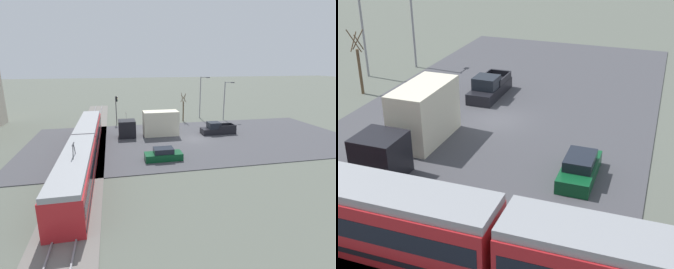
# 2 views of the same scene
# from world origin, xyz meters

# --- Properties ---
(ground_plane) EXTENTS (320.00, 320.00, 0.00)m
(ground_plane) POSITION_xyz_m (0.00, 0.00, 0.00)
(ground_plane) COLOR #565B51
(road_surface) EXTENTS (21.82, 47.06, 0.08)m
(road_surface) POSITION_xyz_m (0.00, 0.00, 0.04)
(road_surface) COLOR #424247
(road_surface) RESTS_ON ground
(rail_bed) EXTENTS (68.59, 4.40, 0.22)m
(rail_bed) POSITION_xyz_m (0.00, 15.02, 0.05)
(rail_bed) COLOR slate
(rail_bed) RESTS_ON ground
(light_rail_tram) EXTENTS (29.04, 2.78, 4.31)m
(light_rail_tram) POSITION_xyz_m (-5.65, 15.02, 1.62)
(light_rail_tram) COLOR #B21E23
(light_rail_tram) RESTS_ON ground
(box_truck) EXTENTS (2.60, 9.08, 3.74)m
(box_truck) POSITION_xyz_m (3.40, 5.75, 1.81)
(box_truck) COLOR black
(box_truck) RESTS_ON ground
(pickup_truck) EXTENTS (2.01, 5.38, 1.86)m
(pickup_truck) POSITION_xyz_m (2.39, -4.42, 0.78)
(pickup_truck) COLOR black
(pickup_truck) RESTS_ON ground
(sedan_car_0) EXTENTS (1.84, 4.34, 1.42)m
(sedan_car_0) POSITION_xyz_m (-7.18, 6.13, 0.66)
(sedan_car_0) COLOR #0C4723
(sedan_car_0) RESTS_ON ground
(street_tree) EXTENTS (1.27, 1.05, 5.39)m
(street_tree) POSITION_xyz_m (12.66, -1.60, 2.45)
(street_tree) COLOR brown
(street_tree) RESTS_ON ground
(street_lamp_near_crossing) EXTENTS (0.36, 1.95, 7.40)m
(street_lamp_near_crossing) POSITION_xyz_m (12.18, -9.92, 4.31)
(street_lamp_near_crossing) COLOR gray
(street_lamp_near_crossing) RESTS_ON ground
(street_lamp_mid_block) EXTENTS (0.36, 1.95, 8.24)m
(street_lamp_mid_block) POSITION_xyz_m (14.92, -5.91, 4.75)
(street_lamp_mid_block) COLOR gray
(street_lamp_mid_block) RESTS_ON ground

